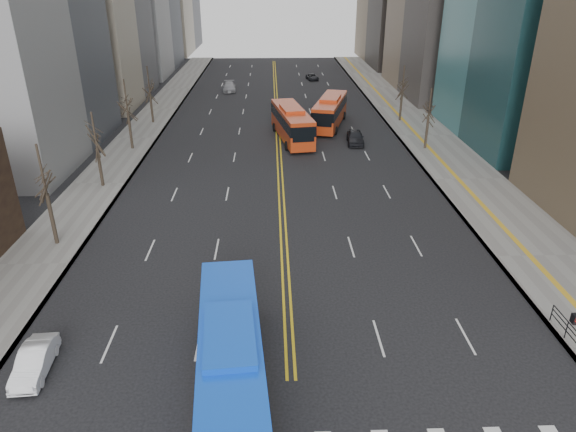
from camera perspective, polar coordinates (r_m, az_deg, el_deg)
The scene contains 11 objects.
sidewalk_right at distance 63.60m, azimuth 15.05°, elevation 8.62°, with size 7.00×130.00×0.15m, color slate.
sidewalk_left at distance 62.91m, azimuth -16.47°, elevation 8.28°, with size 5.00×130.00×0.15m, color slate.
centerline at distance 70.59m, azimuth -1.23°, elevation 10.99°, with size 0.55×100.00×0.01m.
street_trees at distance 49.98m, azimuth -9.36°, elevation 10.49°, with size 35.20×47.20×7.60m.
blue_bus at distance 23.26m, azimuth -6.34°, elevation -16.06°, with size 3.85×13.00×3.71m.
red_bus_near at distance 59.61m, azimuth 0.43°, elevation 10.43°, with size 4.72×12.32×3.79m.
red_bus_far at distance 65.62m, azimuth 4.70°, elevation 11.67°, with size 5.67×12.02×3.70m.
car_white at distance 28.02m, azimuth -26.33°, elevation -14.27°, with size 1.31×3.75×1.24m, color white.
car_dark_mid at distance 58.92m, azimuth 7.48°, elevation 8.69°, with size 1.80×4.48×1.53m, color black.
car_silver at distance 87.46m, azimuth -6.54°, elevation 14.08°, with size 2.02×4.96×1.44m, color gray.
car_dark_far at distance 97.08m, azimuth 2.70°, elevation 15.19°, with size 1.78×3.87×1.08m, color black.
Camera 1 is at (-0.77, -13.46, 17.19)m, focal length 32.00 mm.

